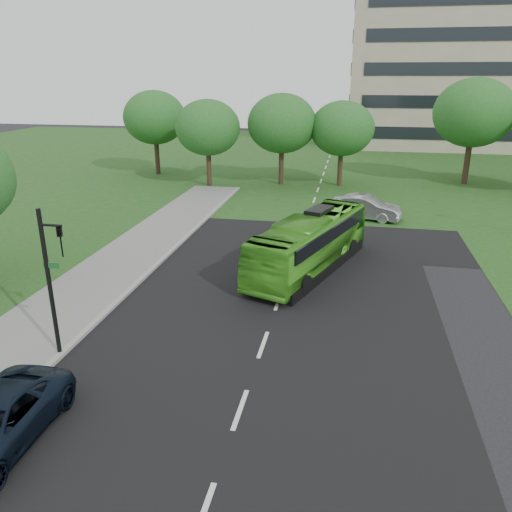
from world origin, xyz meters
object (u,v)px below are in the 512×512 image
at_px(office_building, 498,54).
at_px(bus, 310,243).
at_px(tree_park_a, 208,128).
at_px(sedan, 365,207).
at_px(tree_park_d, 474,113).
at_px(tree_park_c, 342,129).
at_px(tree_park_f, 155,118).
at_px(tree_park_b, 282,124).
at_px(traffic_light, 52,273).

height_order(office_building, bus, office_building).
xyz_separation_m(tree_park_a, sedan, (14.09, -8.96, -4.44)).
relative_size(office_building, bus, 3.87).
relative_size(tree_park_a, tree_park_d, 0.81).
relative_size(tree_park_c, tree_park_f, 0.91).
bearing_deg(tree_park_a, tree_park_d, 12.99).
bearing_deg(tree_park_c, bus, -92.09).
relative_size(tree_park_a, tree_park_f, 0.93).
relative_size(tree_park_a, sedan, 1.53).
xyz_separation_m(office_building, tree_park_f, (-38.98, -31.22, -6.81)).
bearing_deg(tree_park_b, tree_park_c, 4.21).
bearing_deg(bus, tree_park_f, 146.08).
height_order(office_building, tree_park_b, office_building).
bearing_deg(tree_park_f, tree_park_a, -34.62).
relative_size(tree_park_d, tree_park_f, 1.15).
height_order(tree_park_b, tree_park_d, tree_park_d).
relative_size(tree_park_f, bus, 0.81).
height_order(tree_park_f, traffic_light, tree_park_f).
height_order(tree_park_a, sedan, tree_park_a).
xyz_separation_m(tree_park_f, bus, (18.02, -24.43, -4.25)).
bearing_deg(tree_park_f, office_building, 38.69).
bearing_deg(sedan, tree_park_d, -18.28).
xyz_separation_m(tree_park_c, traffic_light, (-8.83, -32.44, -1.93)).
bearing_deg(tree_park_b, tree_park_d, 11.48).
bearing_deg(tree_park_b, traffic_light, -96.04).
height_order(tree_park_c, sedan, tree_park_c).
height_order(bus, traffic_light, traffic_light).
distance_m(tree_park_f, traffic_light, 36.35).
xyz_separation_m(tree_park_b, tree_park_c, (5.44, 0.40, -0.39)).
bearing_deg(tree_park_c, office_building, 59.07).
height_order(office_building, tree_park_c, office_building).
xyz_separation_m(office_building, traffic_light, (-28.98, -66.08, -9.25)).
bearing_deg(office_building, sedan, -111.77).
xyz_separation_m(tree_park_a, bus, (11.09, -19.64, -3.83)).
relative_size(tree_park_f, traffic_light, 1.51).
bearing_deg(traffic_light, tree_park_f, 85.35).
xyz_separation_m(sedan, traffic_light, (-11.03, -21.12, 2.42)).
relative_size(tree_park_a, tree_park_b, 0.94).
bearing_deg(tree_park_f, traffic_light, -74.00).
xyz_separation_m(office_building, tree_park_c, (-20.16, -33.64, -7.31)).
distance_m(tree_park_b, tree_park_f, 13.68).
bearing_deg(sedan, office_building, -6.74).
height_order(tree_park_a, tree_park_c, tree_park_a).
height_order(tree_park_d, tree_park_f, tree_park_d).
xyz_separation_m(tree_park_b, tree_park_f, (-13.39, 2.82, 0.12)).
height_order(tree_park_c, traffic_light, tree_park_c).
bearing_deg(tree_park_b, bus, -77.89).
bearing_deg(traffic_light, office_building, 45.67).
distance_m(office_building, bus, 60.48).
bearing_deg(tree_park_b, office_building, 53.06).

